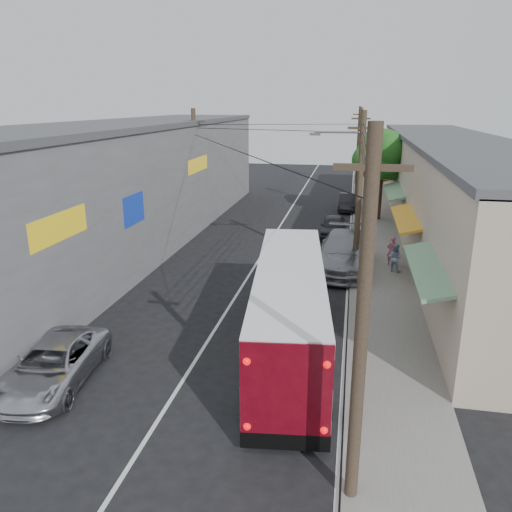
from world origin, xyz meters
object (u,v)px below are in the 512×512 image
at_px(coach_bus, 289,309).
at_px(parked_suv, 343,252).
at_px(pedestrian_near, 392,250).
at_px(parked_car_far, 348,202).
at_px(pedestrian_far, 395,258).
at_px(jeepney, 54,364).
at_px(parked_car_mid, 333,226).

height_order(coach_bus, parked_suv, coach_bus).
bearing_deg(parked_suv, pedestrian_near, 24.42).
xyz_separation_m(parked_car_far, pedestrian_far, (2.58, -15.47, 0.18)).
bearing_deg(pedestrian_near, pedestrian_far, 73.55).
bearing_deg(coach_bus, parked_suv, 73.91).
height_order(jeepney, pedestrian_near, pedestrian_near).
bearing_deg(parked_car_mid, jeepney, -110.56).
relative_size(jeepney, parked_car_far, 1.18).
height_order(pedestrian_near, pedestrian_far, pedestrian_near).
bearing_deg(pedestrian_far, parked_car_far, -49.40).
relative_size(parked_suv, pedestrian_near, 4.21).
height_order(parked_car_mid, pedestrian_far, pedestrian_far).
distance_m(jeepney, parked_car_mid, 21.02).
bearing_deg(coach_bus, pedestrian_far, 59.25).
bearing_deg(pedestrian_near, jeepney, 30.36).
bearing_deg(pedestrian_far, pedestrian_near, -53.71).
distance_m(coach_bus, parked_car_far, 24.82).
height_order(coach_bus, parked_car_far, coach_bus).
bearing_deg(jeepney, parked_car_mid, 62.55).
bearing_deg(coach_bus, parked_car_mid, 80.68).
height_order(coach_bus, pedestrian_near, coach_bus).
relative_size(parked_suv, parked_car_mid, 1.62).
xyz_separation_m(pedestrian_near, pedestrian_far, (0.11, -1.17, -0.03)).
distance_m(coach_bus, pedestrian_far, 10.21).
relative_size(coach_bus, jeepney, 2.31).
xyz_separation_m(parked_suv, pedestrian_near, (2.48, 0.97, -0.05)).
bearing_deg(parked_car_far, pedestrian_near, -78.41).
xyz_separation_m(coach_bus, jeepney, (-6.79, -3.46, -0.94)).
height_order(jeepney, parked_car_far, parked_car_far).
distance_m(coach_bus, parked_car_mid, 16.18).
bearing_deg(pedestrian_far, coach_bus, 96.82).
relative_size(parked_car_mid, parked_car_far, 0.99).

